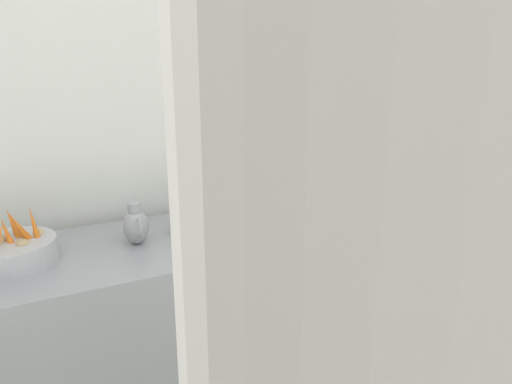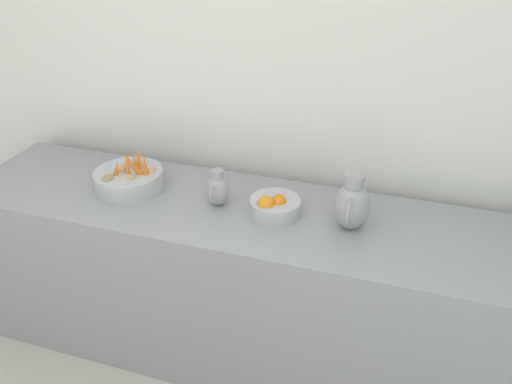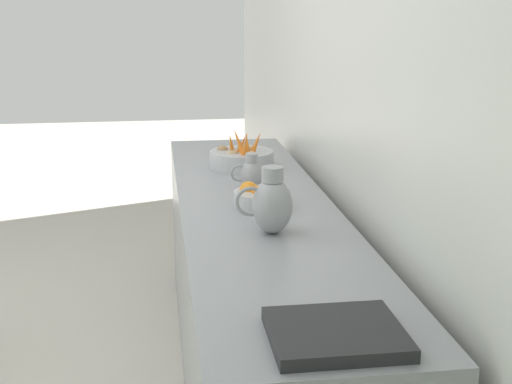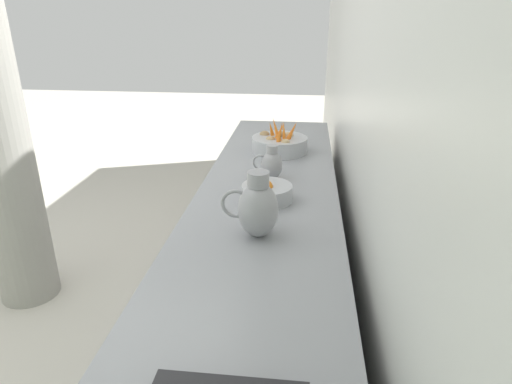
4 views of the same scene
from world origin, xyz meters
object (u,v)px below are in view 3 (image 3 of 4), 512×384
(vegetable_colander, at_px, (242,158))
(orange_bowl, at_px, (259,198))
(metal_pitcher_tall, at_px, (272,204))
(metal_pitcher_short, at_px, (251,174))

(vegetable_colander, xyz_separation_m, orange_bowl, (0.02, 0.73, -0.01))
(orange_bowl, relative_size, metal_pitcher_tall, 0.89)
(metal_pitcher_short, bearing_deg, orange_bowl, 89.29)
(metal_pitcher_tall, height_order, metal_pitcher_short, metal_pitcher_tall)
(metal_pitcher_tall, distance_m, metal_pitcher_short, 0.60)
(metal_pitcher_tall, bearing_deg, orange_bowl, -90.25)
(metal_pitcher_tall, relative_size, metal_pitcher_short, 1.44)
(metal_pitcher_short, bearing_deg, vegetable_colander, -91.46)
(vegetable_colander, height_order, metal_pitcher_short, vegetable_colander)
(vegetable_colander, bearing_deg, metal_pitcher_short, 88.54)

